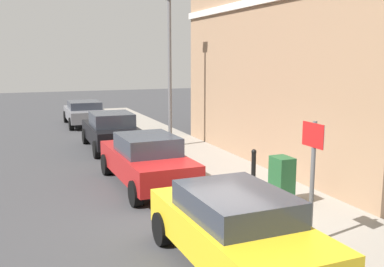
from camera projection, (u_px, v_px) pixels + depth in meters
name	position (u px, v px, depth m)	size (l,w,h in m)	color
ground	(207.00, 214.00, 10.24)	(80.00, 80.00, 0.00)	#38383A
sidewalk	(189.00, 153.00, 16.43)	(2.53, 30.00, 0.15)	gray
corner_building	(351.00, 49.00, 15.38)	(7.70, 11.03, 7.70)	#937256
car_yellow	(236.00, 228.00, 7.43)	(1.89, 4.06, 1.39)	gold
car_red	(146.00, 160.00, 12.38)	(1.87, 4.35, 1.46)	maroon
car_black	(111.00, 130.00, 17.36)	(1.87, 4.04, 1.46)	black
car_grey	(85.00, 112.00, 23.53)	(1.99, 4.04, 1.28)	slate
utility_cabinet	(282.00, 183.00, 10.32)	(0.46, 0.61, 1.15)	#1E4C28
bollard_near_cabinet	(254.00, 167.00, 11.71)	(0.14, 0.14, 1.04)	black
street_sign	(313.00, 164.00, 7.99)	(0.08, 0.60, 2.30)	#59595B
lamppost	(170.00, 64.00, 16.77)	(0.20, 0.44, 5.72)	#59595B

